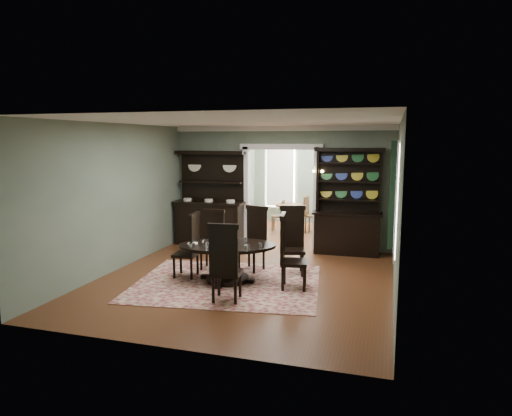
{
  "coord_description": "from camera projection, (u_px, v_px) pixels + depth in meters",
  "views": [
    {
      "loc": [
        2.63,
        -8.0,
        2.66
      ],
      "look_at": [
        0.06,
        0.6,
        1.32
      ],
      "focal_mm": 32.0,
      "sensor_mm": 36.0,
      "label": 1
    }
  ],
  "objects": [
    {
      "name": "room",
      "position": [
        244.0,
        199.0,
        8.53
      ],
      "size": [
        5.51,
        6.01,
        3.01
      ],
      "color": "#5C2E18",
      "rests_on": "ground"
    },
    {
      "name": "parlor",
      "position": [
        301.0,
        178.0,
        13.74
      ],
      "size": [
        3.51,
        3.5,
        3.01
      ],
      "color": "#5C2E18",
      "rests_on": "ground"
    },
    {
      "name": "doorway_trim",
      "position": [
        281.0,
        182.0,
        11.33
      ],
      "size": [
        2.08,
        0.25,
        2.57
      ],
      "color": "white",
      "rests_on": "floor"
    },
    {
      "name": "right_window",
      "position": [
        394.0,
        197.0,
        8.61
      ],
      "size": [
        0.15,
        1.47,
        2.12
      ],
      "color": "white",
      "rests_on": "wall_right"
    },
    {
      "name": "wall_sconce",
      "position": [
        318.0,
        173.0,
        10.87
      ],
      "size": [
        0.27,
        0.21,
        0.21
      ],
      "color": "gold",
      "rests_on": "back_wall_right"
    },
    {
      "name": "rug",
      "position": [
        227.0,
        283.0,
        8.56
      ],
      "size": [
        3.73,
        3.24,
        0.01
      ],
      "primitive_type": "cube",
      "rotation": [
        0.0,
        0.0,
        0.13
      ],
      "color": "maroon",
      "rests_on": "floor"
    },
    {
      "name": "dining_table",
      "position": [
        227.0,
        256.0,
        8.6
      ],
      "size": [
        2.1,
        2.1,
        0.72
      ],
      "rotation": [
        0.0,
        0.0,
        0.28
      ],
      "color": "black",
      "rests_on": "rug"
    },
    {
      "name": "centerpiece",
      "position": [
        231.0,
        241.0,
        8.52
      ],
      "size": [
        1.51,
        0.97,
        0.25
      ],
      "color": "silver",
      "rests_on": "dining_table"
    },
    {
      "name": "chair_far_left",
      "position": [
        213.0,
        237.0,
        9.53
      ],
      "size": [
        0.48,
        0.45,
        1.23
      ],
      "rotation": [
        0.0,
        0.0,
        3.2
      ],
      "color": "black",
      "rests_on": "rug"
    },
    {
      "name": "chair_far_mid",
      "position": [
        254.0,
        236.0,
        9.41
      ],
      "size": [
        0.6,
        0.58,
        1.32
      ],
      "rotation": [
        0.0,
        0.0,
        2.86
      ],
      "color": "black",
      "rests_on": "rug"
    },
    {
      "name": "chair_far_right",
      "position": [
        292.0,
        238.0,
        9.14
      ],
      "size": [
        0.61,
        0.59,
        1.37
      ],
      "rotation": [
        0.0,
        0.0,
        3.4
      ],
      "color": "black",
      "rests_on": "rug"
    },
    {
      "name": "chair_end_left",
      "position": [
        191.0,
        244.0,
        8.84
      ],
      "size": [
        0.48,
        0.5,
        1.27
      ],
      "rotation": [
        0.0,
        0.0,
        1.65
      ],
      "color": "black",
      "rests_on": "rug"
    },
    {
      "name": "chair_end_right",
      "position": [
        288.0,
        250.0,
        8.16
      ],
      "size": [
        0.55,
        0.57,
        1.37
      ],
      "rotation": [
        0.0,
        0.0,
        -1.42
      ],
      "color": "black",
      "rests_on": "rug"
    },
    {
      "name": "chair_near",
      "position": [
        225.0,
        261.0,
        7.43
      ],
      "size": [
        0.55,
        0.53,
        1.35
      ],
      "rotation": [
        0.0,
        0.0,
        0.12
      ],
      "color": "black",
      "rests_on": "rug"
    },
    {
      "name": "sideboard",
      "position": [
        210.0,
        212.0,
        11.69
      ],
      "size": [
        1.82,
        0.64,
        2.39
      ],
      "rotation": [
        0.0,
        0.0,
        0.0
      ],
      "color": "black",
      "rests_on": "floor"
    },
    {
      "name": "welsh_dresser",
      "position": [
        348.0,
        216.0,
        10.7
      ],
      "size": [
        1.6,
        0.6,
        2.49
      ],
      "rotation": [
        0.0,
        0.0,
        0.01
      ],
      "color": "black",
      "rests_on": "floor"
    },
    {
      "name": "parlor_table",
      "position": [
        291.0,
        214.0,
        13.2
      ],
      "size": [
        0.89,
        0.89,
        0.82
      ],
      "color": "#512917",
      "rests_on": "parlor_floor"
    },
    {
      "name": "parlor_chair_left",
      "position": [
        280.0,
        214.0,
        13.45
      ],
      "size": [
        0.39,
        0.38,
        0.91
      ],
      "rotation": [
        0.0,
        0.0,
        1.62
      ],
      "color": "#512917",
      "rests_on": "parlor_floor"
    },
    {
      "name": "parlor_chair_right",
      "position": [
        310.0,
        213.0,
        13.17
      ],
      "size": [
        0.47,
        0.45,
        1.05
      ],
      "rotation": [
        0.0,
        0.0,
        -1.74
      ],
      "color": "#512917",
      "rests_on": "parlor_floor"
    }
  ]
}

